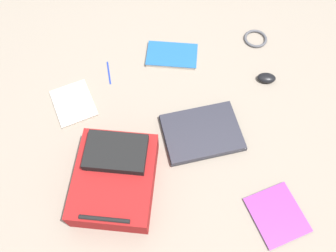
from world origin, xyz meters
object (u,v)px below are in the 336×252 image
Objects in this scene: book_blue at (74,103)px; book_red at (172,55)px; book_comic at (277,215)px; pen_black at (109,73)px; computer_mouse at (266,78)px; backpack at (115,177)px; cable_coil at (255,39)px; laptop at (202,132)px.

book_red reaches higher than book_blue.
book_blue is 0.90× the size of book_red.
book_comic is 1.86× the size of pen_black.
book_red is 3.20× the size of computer_mouse.
cable_coil is (-0.80, -0.70, -0.06)m from backpack.
book_red is 2.05× the size of pen_black.
book_blue is at bearing 42.60° from pen_black.
book_red reaches higher than pen_black.
cable_coil reaches higher than pen_black.
computer_mouse reaches higher than pen_black.
book_blue is at bearing -38.88° from book_comic.
backpack is 0.68m from book_comic.
computer_mouse is 0.27m from cable_coil.
book_comic is at bearing 119.74° from laptop.
book_red is at bearing -70.99° from book_comic.
laptop is at bearing 52.91° from cable_coil.
book_blue is 2.87× the size of computer_mouse.
computer_mouse is 0.64× the size of pen_black.
laptop is at bearing 98.29° from book_red.
backpack is 0.59m from pen_black.
book_red is at bearing -81.71° from laptop.
backpack reaches higher than book_red.
computer_mouse reaches higher than laptop.
backpack is 3.19× the size of pen_black.
cable_coil is (-0.02, -0.27, -0.01)m from computer_mouse.
computer_mouse is (-0.38, -0.25, 0.00)m from laptop.
backpack is 0.44m from laptop.
cable_coil is at bearing -99.72° from book_comic.
pen_black is at bearing -137.40° from book_blue.
book_comic is 2.90× the size of computer_mouse.
laptop is 0.57m from pen_black.
backpack is at bearing 41.30° from cable_coil.
book_blue is 0.99× the size of book_comic.
cable_coil is at bearing -172.03° from pen_black.
computer_mouse reaches higher than cable_coil.
book_blue is at bearing 23.51° from book_red.
computer_mouse is at bearing 86.25° from cable_coil.
book_red is 0.47m from cable_coil.
backpack is 1.72× the size of book_comic.
laptop is 2.97× the size of cable_coil.
book_blue is 1.84× the size of pen_black.
pen_black is at bearing -45.56° from laptop.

